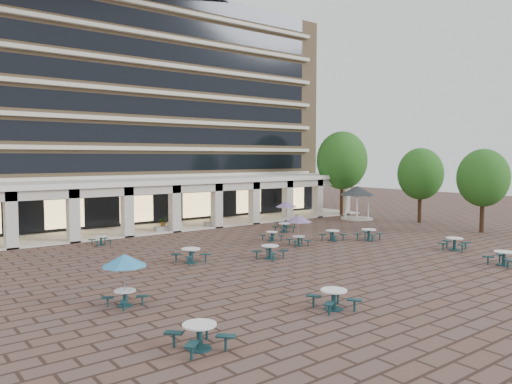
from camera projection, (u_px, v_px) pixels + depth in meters
ground at (292, 251)px, 33.60m from camera, size 120.00×120.00×0.00m
apartment_building at (131, 98)px, 52.77m from camera, size 40.00×15.50×25.20m
retail_arcade at (183, 194)px, 45.04m from camera, size 42.00×6.60×4.40m
picnic_table_0 at (200, 334)px, 16.33m from camera, size 1.98×1.98×0.85m
picnic_table_1 at (334, 298)px, 20.62m from camera, size 2.14×2.14×0.83m
picnic_table_2 at (504, 257)px, 29.01m from camera, size 1.96×1.96×0.83m
picnic_table_3 at (454, 243)px, 33.84m from camera, size 2.24×2.24×0.83m
picnic_table_4 at (124, 262)px, 20.97m from camera, size 1.92×1.92×2.21m
picnic_table_5 at (270, 251)px, 31.00m from camera, size 2.19×2.19×0.83m
picnic_table_6 at (299, 220)px, 35.47m from camera, size 1.89×1.89×2.19m
picnic_table_7 at (369, 234)px, 37.86m from camera, size 2.14×2.14×0.84m
picnic_table_8 at (191, 254)px, 29.79m from camera, size 2.09×2.09×0.85m
picnic_table_9 at (272, 235)px, 37.64m from camera, size 1.60×1.60×0.69m
picnic_table_10 at (333, 234)px, 37.73m from camera, size 1.93×1.93×0.77m
picnic_table_11 at (286, 205)px, 44.98m from camera, size 2.01×2.01×2.32m
picnic_table_12 at (101, 240)px, 35.70m from camera, size 1.51×1.51×0.66m
picnic_table_13 at (284, 227)px, 41.95m from camera, size 1.88×1.88×0.76m
gazebo at (357, 194)px, 50.45m from camera, size 3.61×3.61×3.36m
tree_east_a at (420, 174)px, 47.71m from camera, size 4.31×4.31×7.19m
tree_east_b at (483, 178)px, 41.45m from camera, size 4.20×4.20×7.00m
tree_east_c at (342, 161)px, 53.69m from camera, size 5.45×5.45×9.08m
planter_left at (163, 226)px, 41.92m from camera, size 1.50×0.73×1.32m
planter_right at (212, 221)px, 44.92m from camera, size 1.50×0.81×1.28m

